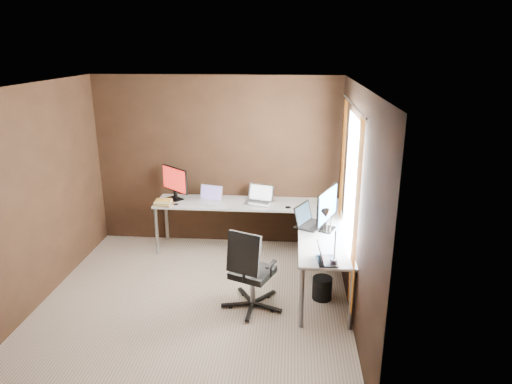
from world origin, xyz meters
TOP-DOWN VIEW (x-y plane):
  - room at (0.34, 0.07)m, footprint 3.60×3.60m
  - desk at (0.84, 1.04)m, footprint 2.65×2.25m
  - drawer_pedestal at (1.43, 1.15)m, footprint 0.42×0.50m
  - monitor_left at (-0.59, 1.57)m, footprint 0.44×0.38m
  - monitor_right at (1.54, 0.58)m, footprint 0.28×0.60m
  - laptop_white at (-0.07, 1.50)m, footprint 0.39×0.32m
  - laptop_silver at (0.65, 1.51)m, footprint 0.45×0.37m
  - laptop_black_big at (1.32, 0.71)m, footprint 0.44×0.49m
  - laptop_black_small at (1.47, -0.30)m, footprint 0.22×0.30m
  - book_stack at (-0.70, 1.30)m, footprint 0.26×0.22m
  - mouse_left at (-0.52, 1.30)m, footprint 0.09×0.07m
  - mouse_corner at (1.06, 1.30)m, footprint 0.10×0.08m
  - desk_lamp at (1.50, -0.29)m, footprint 0.19×0.22m
  - office_chair at (0.67, -0.08)m, footprint 0.56×0.59m
  - wastebasket at (1.50, 0.19)m, footprint 0.24×0.24m

SIDE VIEW (x-z plane):
  - wastebasket at x=1.50m, z-range 0.00..0.27m
  - office_chair at x=0.67m, z-range -0.20..0.78m
  - drawer_pedestal at x=1.43m, z-range 0.00..0.60m
  - desk at x=0.84m, z-range 0.31..1.04m
  - mouse_left at x=-0.52m, z-range 0.73..0.76m
  - mouse_corner at x=1.06m, z-range 0.73..0.76m
  - book_stack at x=-0.70m, z-range 0.73..0.81m
  - laptop_black_small at x=1.47m, z-range 0.68..0.87m
  - laptop_white at x=-0.07m, z-range 0.67..0.89m
  - laptop_silver at x=0.65m, z-range 0.66..0.91m
  - laptop_black_big at x=1.32m, z-range 0.65..0.92m
  - monitor_left at x=-0.59m, z-range 0.76..1.24m
  - monitor_right at x=1.54m, z-range 0.76..1.29m
  - desk_lamp at x=1.50m, z-range 0.80..1.38m
  - room at x=0.34m, z-range 0.03..2.53m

